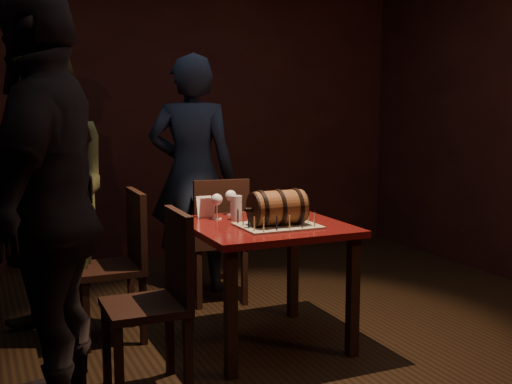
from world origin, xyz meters
TOP-DOWN VIEW (x-y plane):
  - room_shell at (0.00, 0.00)m, footprint 5.04×5.04m
  - pub_table at (0.03, 0.08)m, footprint 0.90×0.90m
  - cake_board at (0.05, -0.03)m, footprint 0.45×0.35m
  - barrel_cake at (0.05, -0.03)m, footprint 0.37×0.22m
  - birthday_candles at (0.05, -0.03)m, footprint 0.40×0.30m
  - wine_glass_left at (-0.19, 0.33)m, footprint 0.07×0.07m
  - wine_glass_mid at (-0.05, 0.45)m, footprint 0.07×0.07m
  - wine_glass_right at (0.10, 0.34)m, footprint 0.07×0.07m
  - pint_of_ale at (-0.08, 0.27)m, footprint 0.07×0.07m
  - menu_card at (-0.23, 0.42)m, footprint 0.10×0.05m
  - chair_back at (0.05, 0.94)m, footprint 0.44×0.44m
  - chair_left_rear at (-0.75, 0.54)m, footprint 0.40×0.40m
  - chair_left_front at (-0.73, -0.28)m, footprint 0.41×0.41m
  - person_back at (-0.01, 1.36)m, footprint 0.79×0.67m
  - person_left_rear at (-1.17, 0.59)m, footprint 0.99×1.09m
  - person_left_front at (-1.26, -0.40)m, footprint 0.91×1.25m

SIDE VIEW (x-z plane):
  - chair_back at x=0.05m, z-range 0.06..0.99m
  - chair_left_rear at x=-0.75m, z-range 0.06..0.99m
  - chair_left_front at x=-0.73m, z-range 0.06..0.99m
  - pub_table at x=0.03m, z-range 0.27..1.02m
  - cake_board at x=0.05m, z-range 0.75..0.76m
  - birthday_candles at x=0.05m, z-range 0.76..0.85m
  - menu_card at x=-0.23m, z-range 0.75..0.88m
  - pint_of_ale at x=-0.08m, z-range 0.75..0.90m
  - barrel_cake at x=0.05m, z-range 0.75..0.97m
  - wine_glass_mid at x=-0.05m, z-range 0.79..0.95m
  - wine_glass_left at x=-0.19m, z-range 0.79..0.95m
  - wine_glass_right at x=0.10m, z-range 0.79..0.95m
  - person_left_rear at x=-1.17m, z-range 0.00..1.83m
  - person_back at x=-0.01m, z-range 0.00..1.84m
  - person_left_front at x=-1.26m, z-range 0.00..1.97m
  - room_shell at x=0.00m, z-range 0.00..2.80m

